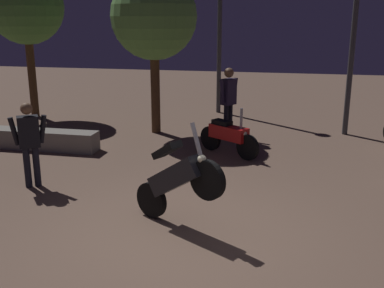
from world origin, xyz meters
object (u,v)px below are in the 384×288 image
person_rider_beside (229,96)px  streetlamp_near (355,13)px  person_bystander_far (29,138)px  motorcycle_red_parked_left (228,136)px  streetlamp_far (220,3)px  motorcycle_black_foreground (177,179)px

person_rider_beside → streetlamp_near: streetlamp_near is taller
person_bystander_far → motorcycle_red_parked_left: bearing=96.6°
streetlamp_far → person_bystander_far: bearing=-107.1°
streetlamp_near → motorcycle_black_foreground: bearing=-115.4°
person_bystander_far → streetlamp_near: size_ratio=0.32×
person_rider_beside → streetlamp_far: streetlamp_far is taller
motorcycle_black_foreground → streetlamp_far: bearing=123.6°
person_rider_beside → person_bystander_far: size_ratio=1.15×
person_rider_beside → streetlamp_near: 3.73m
motorcycle_red_parked_left → person_bystander_far: 4.25m
person_bystander_far → streetlamp_far: size_ratio=0.29×
motorcycle_red_parked_left → streetlamp_near: (2.76, 2.50, 2.64)m
motorcycle_red_parked_left → streetlamp_far: bearing=135.2°
motorcycle_red_parked_left → streetlamp_far: size_ratio=0.27×
motorcycle_black_foreground → streetlamp_near: bearing=93.5°
streetlamp_near → person_bystander_far: bearing=-138.7°
motorcycle_red_parked_left → person_rider_beside: 1.61m
motorcycle_black_foreground → person_rider_beside: 5.30m
streetlamp_near → streetlamp_far: 4.29m
motorcycle_red_parked_left → motorcycle_black_foreground: bearing=-59.7°
person_bystander_far → streetlamp_near: streetlamp_near is taller
motorcycle_black_foreground → streetlamp_near: (3.00, 6.32, 2.33)m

